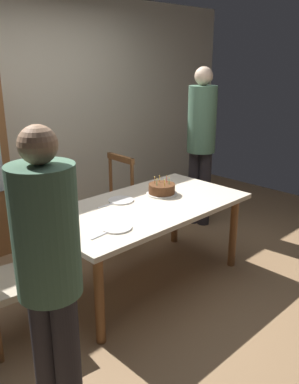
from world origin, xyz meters
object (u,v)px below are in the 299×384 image
Objects in this scene: person_celebrant at (49,268)px; person_guest at (201,138)px; dining_table at (145,214)px; plate_far_side at (121,200)px; chair_spindle_back at (109,204)px; plate_near_celebrant at (117,228)px; birthday_cake at (162,189)px.

person_guest is at bearing 24.29° from person_celebrant.
dining_table is 0.25m from plate_far_side.
plate_far_side is 0.12× the size of person_guest.
dining_table is at bearing -159.34° from person_guest.
dining_table is 1.87× the size of chair_spindle_back.
chair_spindle_back is 0.58× the size of person_celebrant.
chair_spindle_back is (0.72, 1.00, -0.27)m from plate_near_celebrant.
plate_near_celebrant reaches higher than dining_table.
person_guest reaches higher than dining_table.
birthday_cake reaches higher than dining_table.
plate_near_celebrant is at bearing -133.31° from plate_far_side.
person_celebrant reaches higher than birthday_cake.
birthday_cake is 1.19m from person_guest.
person_guest is at bearing -13.33° from chair_spindle_back.
dining_table is 1.52m from person_guest.
plate_near_celebrant is at bearing 30.29° from person_celebrant.
person_celebrant is (-1.32, -0.70, 0.28)m from dining_table.
person_guest is (1.86, 0.73, 0.31)m from plate_near_celebrant.
chair_spindle_back reaches higher than plate_far_side.
birthday_cake is 1.80m from person_celebrant.
plate_near_celebrant is at bearing -158.82° from birthday_cake.
plate_far_side is at bearing 46.69° from plate_near_celebrant.
plate_far_side is at bearing 112.74° from dining_table.
birthday_cake is 0.40m from plate_far_side.
person_celebrant is (-0.83, -0.49, 0.19)m from plate_near_celebrant.
plate_far_side is (0.40, 0.42, 0.00)m from plate_near_celebrant.
birthday_cake is at bearing 21.18° from plate_near_celebrant.
plate_far_side is at bearing 162.52° from birthday_cake.
birthday_cake is 1.27× the size of plate_near_celebrant.
person_celebrant is at bearing -155.71° from person_guest.
chair_spindle_back is (0.23, 0.79, -0.19)m from dining_table.
dining_table is at bearing -162.75° from birthday_cake.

